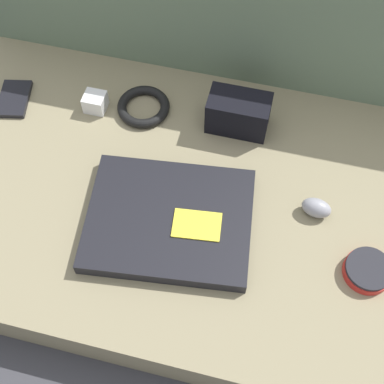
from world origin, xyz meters
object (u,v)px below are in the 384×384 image
laptop (169,220)px  phone_black (14,99)px  computer_mouse (316,208)px  speaker_puck (368,270)px  charger_brick (95,102)px  camera_pouch (238,113)px

laptop → phone_black: laptop is taller
computer_mouse → speaker_puck: (0.11, -0.10, -0.01)m
computer_mouse → laptop: bearing=-152.5°
speaker_puck → charger_brick: size_ratio=1.92×
laptop → speaker_puck: bearing=-8.6°
phone_black → camera_pouch: camera_pouch is taller
laptop → camera_pouch: bearing=66.7°
laptop → computer_mouse: (0.27, 0.09, 0.00)m
charger_brick → computer_mouse: bearing=-16.5°
charger_brick → laptop: bearing=-45.9°
laptop → camera_pouch: 0.28m
laptop → phone_black: size_ratio=3.00×
computer_mouse → camera_pouch: bearing=146.1°
laptop → phone_black: (-0.42, 0.22, -0.01)m
charger_brick → camera_pouch: bearing=4.9°
speaker_puck → phone_black: size_ratio=0.78×
speaker_puck → computer_mouse: bearing=136.2°
speaker_puck → charger_brick: (-0.61, 0.25, 0.01)m
speaker_puck → camera_pouch: camera_pouch is taller
computer_mouse → phone_black: (-0.68, 0.12, -0.01)m
speaker_puck → laptop: bearing=178.2°
computer_mouse → charger_brick: (-0.50, 0.15, 0.00)m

